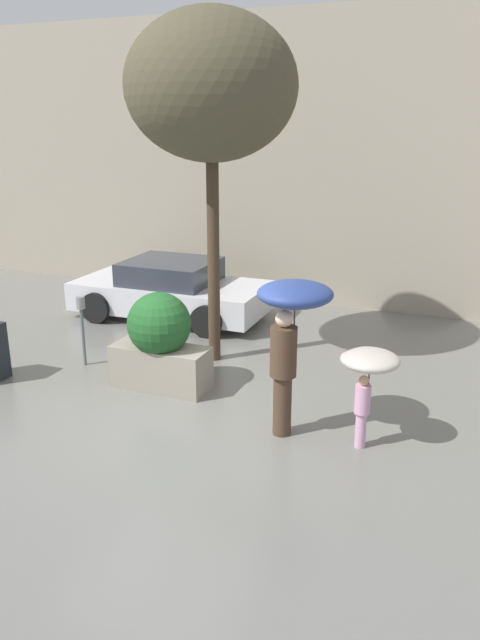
# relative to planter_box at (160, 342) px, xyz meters

# --- Properties ---
(ground_plane) EXTENTS (40.00, 40.00, 0.00)m
(ground_plane) POSITION_rel_planter_box_xyz_m (0.63, -1.09, -0.73)
(ground_plane) COLOR slate
(building_facade) EXTENTS (18.00, 0.30, 6.00)m
(building_facade) POSITION_rel_planter_box_xyz_m (0.63, 5.41, 2.27)
(building_facade) COLOR #9E937F
(building_facade) RESTS_ON ground
(planter_box) EXTENTS (1.47, 0.95, 1.48)m
(planter_box) POSITION_rel_planter_box_xyz_m (0.00, 0.00, 0.00)
(planter_box) COLOR gray
(planter_box) RESTS_ON ground
(person_adult) EXTENTS (0.94, 0.94, 2.00)m
(person_adult) POSITION_rel_planter_box_xyz_m (2.22, -0.62, 0.81)
(person_adult) COLOR #473323
(person_adult) RESTS_ON ground
(person_child) EXTENTS (0.71, 0.71, 1.25)m
(person_child) POSITION_rel_planter_box_xyz_m (3.20, -0.59, 0.30)
(person_child) COLOR #D199B7
(person_child) RESTS_ON ground
(parked_car_near) EXTENTS (3.92, 2.08, 1.17)m
(parked_car_near) POSITION_rel_planter_box_xyz_m (-1.56, 3.23, -0.18)
(parked_car_near) COLOR silver
(parked_car_near) RESTS_ON ground
(street_tree) EXTENTS (2.60, 2.60, 5.44)m
(street_tree) POSITION_rel_planter_box_xyz_m (0.26, 1.37, 3.58)
(street_tree) COLOR #423323
(street_tree) RESTS_ON ground
(parking_meter) EXTENTS (0.14, 0.14, 1.17)m
(parking_meter) POSITION_rel_planter_box_xyz_m (-1.61, 0.32, 0.11)
(parking_meter) COLOR #595B60
(parking_meter) RESTS_ON ground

